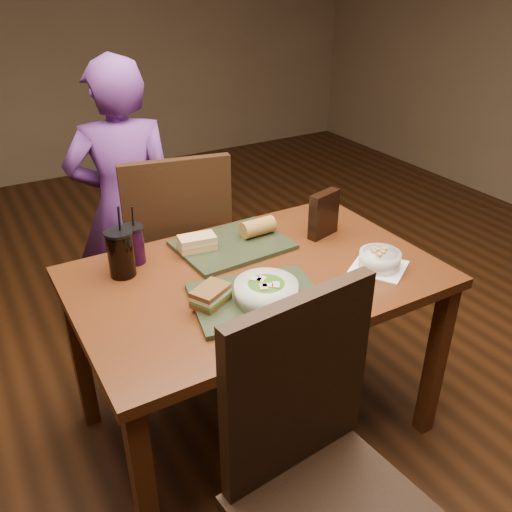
% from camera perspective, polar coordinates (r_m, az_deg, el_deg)
% --- Properties ---
extents(ground, '(6.00, 6.00, 0.00)m').
position_cam_1_polar(ground, '(2.43, 0.00, -17.21)').
color(ground, '#381C0B').
rests_on(ground, ground).
extents(dining_table, '(1.30, 0.85, 0.75)m').
position_cam_1_polar(dining_table, '(2.01, 0.00, -4.01)').
color(dining_table, '#522610').
rests_on(dining_table, ground).
extents(chair_near, '(0.50, 0.50, 1.05)m').
position_cam_1_polar(chair_near, '(1.52, 6.61, -21.29)').
color(chair_near, black).
rests_on(chair_near, ground).
extents(chair_far, '(0.54, 0.54, 1.05)m').
position_cam_1_polar(chair_far, '(2.49, -8.83, 0.47)').
color(chair_far, black).
rests_on(chair_far, ground).
extents(diner, '(0.58, 0.45, 1.42)m').
position_cam_1_polar(diner, '(2.66, -13.49, 4.88)').
color(diner, '#612D7E').
rests_on(diner, ground).
extents(tray_near, '(0.48, 0.40, 0.02)m').
position_cam_1_polar(tray_near, '(1.80, 0.08, -4.56)').
color(tray_near, '#232B19').
rests_on(tray_near, dining_table).
extents(tray_far, '(0.44, 0.34, 0.02)m').
position_cam_1_polar(tray_far, '(2.14, -2.51, 1.18)').
color(tray_far, '#232B19').
rests_on(tray_far, dining_table).
extents(salad_bowl, '(0.21, 0.21, 0.07)m').
position_cam_1_polar(salad_bowl, '(1.76, 1.07, -3.62)').
color(salad_bowl, silver).
rests_on(salad_bowl, tray_near).
extents(soup_bowl, '(0.25, 0.25, 0.07)m').
position_cam_1_polar(soup_bowl, '(2.03, 12.90, -0.33)').
color(soup_bowl, white).
rests_on(soup_bowl, dining_table).
extents(sandwich_near, '(0.15, 0.13, 0.06)m').
position_cam_1_polar(sandwich_near, '(1.75, -4.79, -4.17)').
color(sandwich_near, '#593819').
rests_on(sandwich_near, tray_near).
extents(sandwich_far, '(0.15, 0.10, 0.06)m').
position_cam_1_polar(sandwich_far, '(2.08, -6.21, 1.42)').
color(sandwich_far, tan).
rests_on(sandwich_far, tray_far).
extents(baguette_near, '(0.12, 0.07, 0.06)m').
position_cam_1_polar(baguette_near, '(1.75, 5.80, -4.35)').
color(baguette_near, '#AD7533').
rests_on(baguette_near, tray_near).
extents(baguette_far, '(0.14, 0.07, 0.07)m').
position_cam_1_polar(baguette_far, '(2.18, 0.20, 3.06)').
color(baguette_far, '#AD7533').
rests_on(baguette_far, tray_far).
extents(cup_cola, '(0.10, 0.10, 0.27)m').
position_cam_1_polar(cup_cola, '(1.97, -14.05, 0.30)').
color(cup_cola, black).
rests_on(cup_cola, dining_table).
extents(cup_berry, '(0.08, 0.08, 0.23)m').
position_cam_1_polar(cup_berry, '(2.05, -12.76, 1.23)').
color(cup_berry, black).
rests_on(cup_berry, dining_table).
extents(chip_bag, '(0.15, 0.08, 0.19)m').
position_cam_1_polar(chip_bag, '(2.21, 7.14, 4.38)').
color(chip_bag, black).
rests_on(chip_bag, dining_table).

